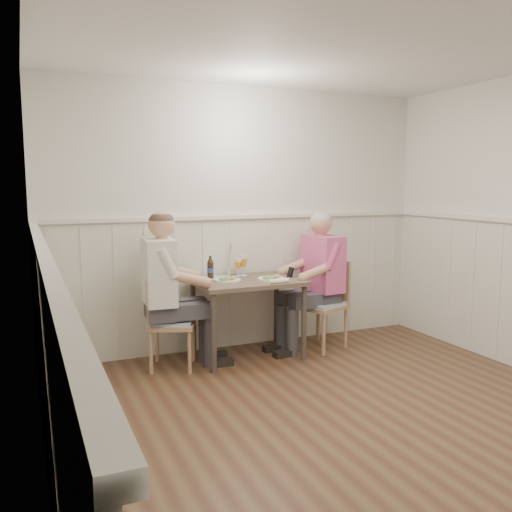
# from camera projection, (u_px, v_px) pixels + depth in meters

# --- Properties ---
(ground_plane) EXTENTS (4.50, 4.50, 0.00)m
(ground_plane) POSITION_uv_depth(u_px,v_px,m) (371.00, 435.00, 3.59)
(ground_plane) COLOR #4B2C1D
(room_shell) EXTENTS (4.04, 4.54, 2.60)m
(room_shell) POSITION_uv_depth(u_px,v_px,m) (378.00, 205.00, 3.38)
(room_shell) COLOR silver
(room_shell) RESTS_ON ground
(wainscot) EXTENTS (4.00, 4.49, 1.34)m
(wainscot) POSITION_uv_depth(u_px,v_px,m) (321.00, 311.00, 4.12)
(wainscot) COLOR silver
(wainscot) RESTS_ON ground
(dining_table) EXTENTS (0.99, 0.70, 0.75)m
(dining_table) POSITION_uv_depth(u_px,v_px,m) (248.00, 290.00, 5.12)
(dining_table) COLOR brown
(dining_table) RESTS_ON ground
(chair_right) EXTENTS (0.54, 0.54, 0.88)m
(chair_right) POSITION_uv_depth(u_px,v_px,m) (325.00, 301.00, 5.46)
(chair_right) COLOR #9C754F
(chair_right) RESTS_ON ground
(chair_left) EXTENTS (0.51, 0.51, 0.83)m
(chair_left) POSITION_uv_depth(u_px,v_px,m) (166.00, 319.00, 4.83)
(chair_left) COLOR #9C754F
(chair_left) RESTS_ON ground
(man_in_pink) EXTENTS (0.67, 0.47, 1.40)m
(man_in_pink) POSITION_uv_depth(u_px,v_px,m) (319.00, 290.00, 5.43)
(man_in_pink) COLOR #3F3F47
(man_in_pink) RESTS_ON ground
(diner_cream) EXTENTS (0.69, 0.48, 1.44)m
(diner_cream) POSITION_uv_depth(u_px,v_px,m) (165.00, 303.00, 4.80)
(diner_cream) COLOR #3F3F47
(diner_cream) RESTS_ON ground
(plate_man) EXTENTS (0.26, 0.26, 0.07)m
(plate_man) POSITION_uv_depth(u_px,v_px,m) (271.00, 278.00, 5.09)
(plate_man) COLOR white
(plate_man) RESTS_ON dining_table
(plate_diner) EXTENTS (0.24, 0.24, 0.06)m
(plate_diner) POSITION_uv_depth(u_px,v_px,m) (227.00, 279.00, 5.02)
(plate_diner) COLOR white
(plate_diner) RESTS_ON dining_table
(beer_glass_a) EXTENTS (0.08, 0.08, 0.21)m
(beer_glass_a) POSITION_uv_depth(u_px,v_px,m) (243.00, 262.00, 5.31)
(beer_glass_a) COLOR silver
(beer_glass_a) RESTS_ON dining_table
(beer_glass_b) EXTENTS (0.07, 0.07, 0.17)m
(beer_glass_b) POSITION_uv_depth(u_px,v_px,m) (238.00, 264.00, 5.30)
(beer_glass_b) COLOR silver
(beer_glass_b) RESTS_ON dining_table
(beer_bottle) EXTENTS (0.06, 0.06, 0.22)m
(beer_bottle) POSITION_uv_depth(u_px,v_px,m) (210.00, 269.00, 5.13)
(beer_bottle) COLOR black
(beer_bottle) RESTS_ON dining_table
(rolled_napkin) EXTENTS (0.19, 0.04, 0.04)m
(rolled_napkin) POSITION_uv_depth(u_px,v_px,m) (279.00, 281.00, 4.92)
(rolled_napkin) COLOR white
(rolled_napkin) RESTS_ON dining_table
(grass_vase) EXTENTS (0.04, 0.04, 0.35)m
(grass_vase) POSITION_uv_depth(u_px,v_px,m) (229.00, 260.00, 5.34)
(grass_vase) COLOR silver
(grass_vase) RESTS_ON dining_table
(gingham_mat) EXTENTS (0.34, 0.29, 0.01)m
(gingham_mat) POSITION_uv_depth(u_px,v_px,m) (214.00, 278.00, 5.18)
(gingham_mat) COLOR #597BAE
(gingham_mat) RESTS_ON dining_table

